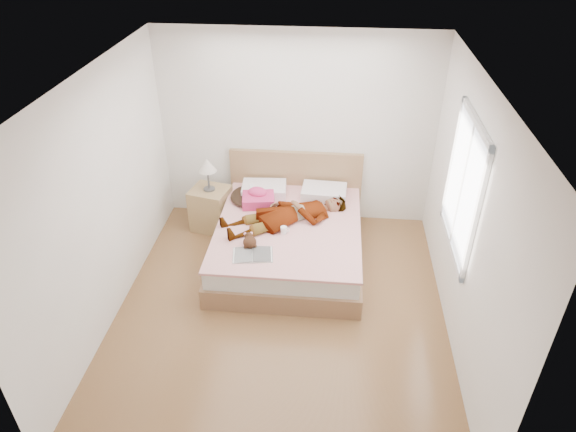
% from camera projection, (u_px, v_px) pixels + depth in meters
% --- Properties ---
extents(ground, '(4.00, 4.00, 0.00)m').
position_uv_depth(ground, '(281.00, 310.00, 5.72)').
color(ground, '#54361A').
rests_on(ground, ground).
extents(woman, '(1.74, 1.34, 0.23)m').
position_uv_depth(woman, '(288.00, 211.00, 6.28)').
color(woman, white).
rests_on(woman, bed).
extents(hair, '(0.46, 0.57, 0.08)m').
position_uv_depth(hair, '(248.00, 196.00, 6.75)').
color(hair, black).
rests_on(hair, bed).
extents(phone, '(0.09, 0.11, 0.05)m').
position_uv_depth(phone, '(252.00, 188.00, 6.62)').
color(phone, silver).
rests_on(phone, bed).
extents(room_shell, '(4.00, 4.00, 4.00)m').
position_uv_depth(room_shell, '(463.00, 187.00, 5.02)').
color(room_shell, white).
rests_on(room_shell, ground).
extents(bed, '(1.80, 2.08, 1.00)m').
position_uv_depth(bed, '(289.00, 236.00, 6.44)').
color(bed, brown).
rests_on(bed, ground).
extents(towel, '(0.45, 0.38, 0.21)m').
position_uv_depth(towel, '(258.00, 198.00, 6.60)').
color(towel, '#E93F76').
rests_on(towel, bed).
extents(magazine, '(0.48, 0.36, 0.03)m').
position_uv_depth(magazine, '(253.00, 255.00, 5.72)').
color(magazine, white).
rests_on(magazine, bed).
extents(coffee_mug, '(0.11, 0.08, 0.09)m').
position_uv_depth(coffee_mug, '(284.00, 230.00, 6.07)').
color(coffee_mug, white).
rests_on(coffee_mug, bed).
extents(plush_toy, '(0.20, 0.26, 0.13)m').
position_uv_depth(plush_toy, '(250.00, 241.00, 5.83)').
color(plush_toy, black).
rests_on(plush_toy, bed).
extents(nightstand, '(0.57, 0.53, 1.04)m').
position_uv_depth(nightstand, '(211.00, 205.00, 6.93)').
color(nightstand, olive).
rests_on(nightstand, ground).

